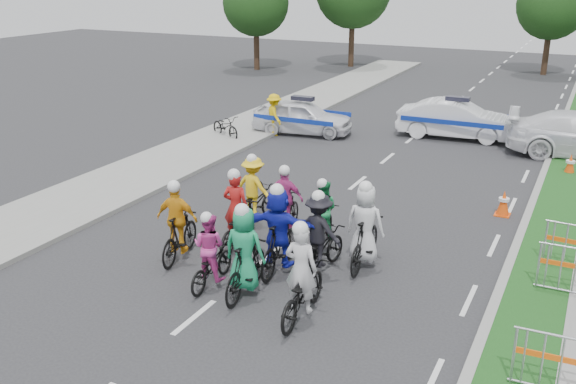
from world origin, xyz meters
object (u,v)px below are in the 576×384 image
at_px(parked_bike, 225,127).
at_px(rider_6, 237,222).
at_px(rider_2, 210,258).
at_px(marshal_hiviz, 274,115).
at_px(tree_4, 552,5).
at_px(rider_0, 302,286).
at_px(police_car_0, 303,117).
at_px(rider_1, 245,260).
at_px(police_car_1, 456,119).
at_px(rider_4, 319,241).
at_px(rider_5, 279,235).
at_px(rider_3, 179,229).
at_px(rider_8, 323,220).
at_px(rider_7, 365,234).
at_px(tree_0, 256,3).
at_px(cone_0, 504,203).
at_px(rider_10, 254,196).
at_px(rider_9, 286,208).
at_px(cone_1, 570,165).

bearing_deg(parked_bike, rider_6, -120.95).
height_order(rider_2, marshal_hiviz, rider_2).
bearing_deg(tree_4, rider_0, -92.00).
bearing_deg(police_car_0, rider_1, -169.76).
distance_m(police_car_1, parked_bike, 8.99).
bearing_deg(rider_4, rider_5, 32.54).
height_order(rider_3, rider_5, rider_5).
bearing_deg(rider_4, rider_2, 50.24).
bearing_deg(rider_2, rider_8, -116.07).
xyz_separation_m(rider_7, marshal_hiviz, (-7.22, 9.64, 0.04)).
bearing_deg(rider_2, rider_7, -141.64).
distance_m(rider_5, tree_0, 29.55).
relative_size(rider_6, police_car_1, 0.46).
xyz_separation_m(rider_3, marshal_hiviz, (-3.30, 11.13, 0.09)).
xyz_separation_m(police_car_0, cone_0, (8.65, -5.77, -0.33)).
bearing_deg(cone_0, rider_7, -116.50).
xyz_separation_m(rider_6, rider_10, (-0.43, 1.59, 0.07)).
bearing_deg(rider_4, rider_9, -35.88).
xyz_separation_m(rider_6, police_car_1, (2.37, 12.75, 0.08)).
height_order(rider_7, police_car_1, rider_7).
distance_m(rider_6, rider_7, 3.09).
distance_m(rider_6, police_car_0, 11.23).
bearing_deg(rider_0, rider_9, -62.35).
bearing_deg(rider_1, rider_2, -7.83).
relative_size(rider_7, cone_1, 2.92).
height_order(police_car_0, cone_1, police_car_0).
bearing_deg(rider_1, police_car_0, -75.02).
height_order(rider_2, cone_0, rider_2).
distance_m(police_car_0, parked_bike, 3.12).
distance_m(rider_1, rider_7, 2.87).
bearing_deg(rider_3, marshal_hiviz, -83.93).
relative_size(rider_5, cone_1, 2.94).
height_order(rider_9, police_car_0, rider_9).
bearing_deg(rider_4, rider_10, -26.74).
bearing_deg(tree_4, rider_4, -93.02).
bearing_deg(police_car_0, rider_4, -163.20).
relative_size(rider_3, rider_4, 0.98).
bearing_deg(cone_0, rider_5, -124.56).
distance_m(rider_1, tree_0, 30.59).
distance_m(rider_7, cone_0, 5.19).
relative_size(rider_4, rider_6, 0.97).
relative_size(rider_2, police_car_1, 0.38).
bearing_deg(police_car_1, rider_7, 178.41).
height_order(rider_0, cone_0, rider_0).
height_order(cone_1, tree_0, tree_0).
relative_size(rider_2, tree_4, 0.27).
relative_size(marshal_hiviz, tree_0, 0.26).
xyz_separation_m(rider_5, rider_8, (0.29, 1.75, -0.22)).
bearing_deg(marshal_hiviz, rider_7, 168.89).
distance_m(rider_4, tree_0, 29.68).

